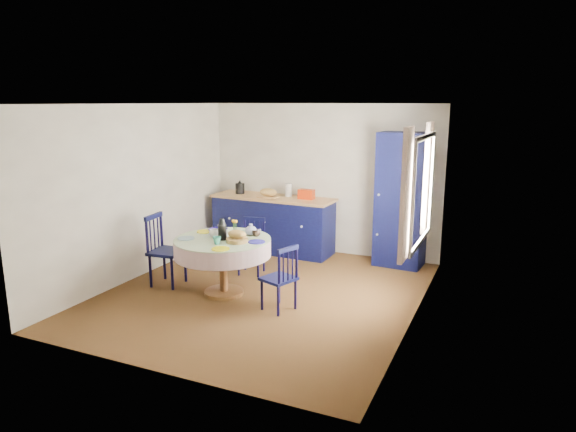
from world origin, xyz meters
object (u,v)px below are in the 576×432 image
Objects in this scene: kitchen_counter at (273,223)px; chair_right at (281,278)px; cobalt_bowl at (218,231)px; mug_c at (256,233)px; mug_b at (217,241)px; chair_left at (164,249)px; mug_a at (214,233)px; chair_far at (252,246)px; mug_d at (221,228)px; dining_table at (223,248)px; pantry_cabinet at (402,200)px.

kitchen_counter reaches higher than chair_right.
mug_c is at bearing 5.51° from cobalt_bowl.
mug_b is 0.62m from mug_c.
mug_a is at bearing -94.27° from chair_left.
chair_left is 1.20× the size of chair_far.
chair_left is 9.51× the size of mug_d.
mug_a reaches higher than cobalt_bowl.
dining_table is 0.42m from mug_d.
pantry_cabinet is at bearing 178.62° from chair_right.
kitchen_counter reaches higher than dining_table.
mug_b reaches higher than mug_c.
pantry_cabinet reaches higher than mug_a.
chair_far is 7.90× the size of mug_b.
kitchen_counter is 2.23m from pantry_cabinet.
mug_b is 0.65m from mug_d.
mug_d is (-0.14, -0.62, 0.40)m from chair_far.
kitchen_counter is 1.03× the size of pantry_cabinet.
kitchen_counter is 1.97m from mug_c.
kitchen_counter is 1.21m from chair_far.
chair_left is at bearing -75.88° from chair_right.
chair_right is (1.88, -0.19, -0.08)m from chair_left.
mug_c is (0.49, 0.27, -0.01)m from mug_a.
mug_b is at bearing -92.17° from chair_far.
pantry_cabinet reaches higher than chair_left.
mug_a is at bearing -128.80° from pantry_cabinet.
mug_b reaches higher than cobalt_bowl.
pantry_cabinet is at bearing -57.46° from chair_left.
dining_table is 9.54× the size of mug_a.
dining_table is 0.96m from chair_right.
dining_table reaches higher than mug_c.
pantry_cabinet is 8.59× the size of cobalt_bowl.
kitchen_counter reaches higher than mug_b.
pantry_cabinet reaches higher than chair_right.
pantry_cabinet is 2.08× the size of chair_left.
kitchen_counter is at bearing 91.41° from chair_far.
dining_table is 1.27× the size of chair_left.
mug_a is 1.27× the size of mug_d.
kitchen_counter is 20.43× the size of mug_d.
cobalt_bowl is (-0.22, 0.24, 0.15)m from dining_table.
kitchen_counter is 2.59× the size of chair_far.
mug_c is 1.08× the size of mug_d.
cobalt_bowl is at bearing 108.60° from mug_a.
chair_far is at bearing 78.32° from cobalt_bowl.
chair_left reaches higher than chair_right.
kitchen_counter is 16.14× the size of mug_a.
pantry_cabinet is 2.67m from chair_right.
mug_b is (-1.79, -2.49, -0.22)m from pantry_cabinet.
mug_a is 0.36m from mug_b.
mug_c is 0.47× the size of cobalt_bowl.
chair_left is at bearing 165.58° from mug_b.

